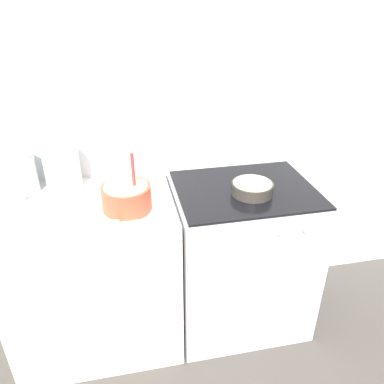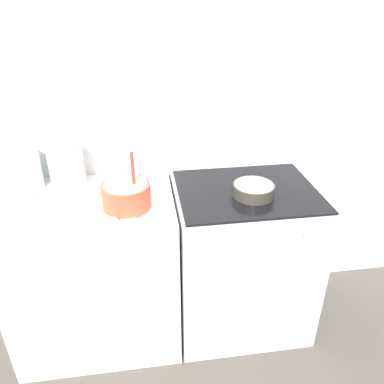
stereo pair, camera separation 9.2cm
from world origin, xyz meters
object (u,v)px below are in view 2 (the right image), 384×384
Objects in this scene: mixing_bowl at (126,194)px; storage_jar_middle at (67,169)px; baking_pan at (254,190)px; stove at (242,258)px; storage_jar_left at (25,173)px; tin_can at (20,198)px.

mixing_bowl reaches higher than storage_jar_middle.
baking_pan is 0.96m from storage_jar_middle.
storage_jar_left is (-1.12, 0.19, 0.53)m from stove.
baking_pan is at bearing -12.29° from storage_jar_left.
storage_jar_middle is (-0.30, 0.27, 0.03)m from mixing_bowl.
stove is at bearing 102.42° from baking_pan.
mixing_bowl is at bearing -171.79° from stove.
stove is 4.37× the size of storage_jar_left.
storage_jar_middle is at bearing 0.00° from storage_jar_left.
storage_jar_middle is at bearing 137.84° from mixing_bowl.
storage_jar_middle reaches higher than baking_pan.
storage_jar_middle reaches higher than storage_jar_left.
stove is 4.27× the size of baking_pan.
mixing_bowl is 3.09× the size of tin_can.
tin_can is (-0.19, -0.19, -0.05)m from storage_jar_middle.
tin_can is (-0.50, 0.08, -0.02)m from mixing_bowl.
tin_can is at bearing 177.30° from baking_pan.
baking_pan is at bearing 2.52° from mixing_bowl.
tin_can is at bearing -179.60° from stove.
tin_can reaches higher than stove.
mixing_bowl reaches higher than baking_pan.
mixing_bowl is 0.62m from baking_pan.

